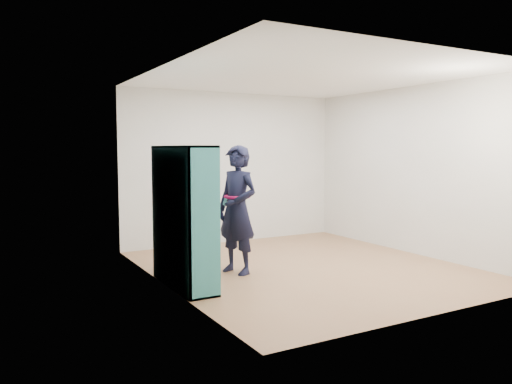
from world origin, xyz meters
TOP-DOWN VIEW (x-y plane):
  - floor at (0.00, 0.00)m, footprint 4.50×4.50m
  - ceiling at (0.00, 0.00)m, footprint 4.50×4.50m
  - wall_left at (-2.00, 0.00)m, footprint 0.02×4.50m
  - wall_right at (2.00, 0.00)m, footprint 0.02×4.50m
  - wall_back at (0.00, 2.25)m, footprint 4.00×0.02m
  - wall_front at (0.00, -2.25)m, footprint 4.00×0.02m
  - bookshelf at (-1.83, -0.05)m, footprint 0.37×1.26m
  - person at (-0.97, 0.20)m, footprint 0.59×0.71m
  - smartphone at (-1.13, 0.22)m, footprint 0.04×0.09m

SIDE VIEW (x-z plane):
  - floor at x=0.00m, z-range 0.00..0.00m
  - bookshelf at x=-1.83m, z-range -0.02..1.65m
  - person at x=-0.97m, z-range 0.00..1.69m
  - smartphone at x=-1.13m, z-range 0.89..1.01m
  - wall_left at x=-2.00m, z-range 0.00..2.60m
  - wall_right at x=2.00m, z-range 0.00..2.60m
  - wall_back at x=0.00m, z-range 0.00..2.60m
  - wall_front at x=0.00m, z-range 0.00..2.60m
  - ceiling at x=0.00m, z-range 2.60..2.60m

